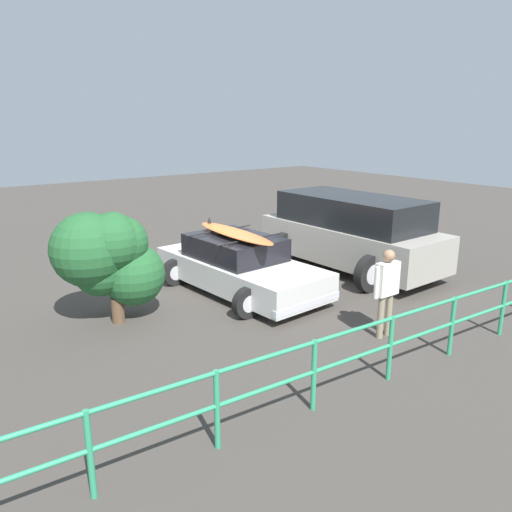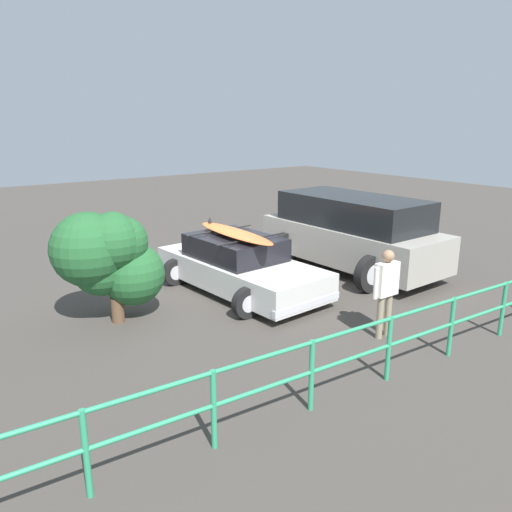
% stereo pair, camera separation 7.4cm
% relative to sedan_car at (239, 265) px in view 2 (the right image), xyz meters
% --- Properties ---
extents(ground_plane, '(44.00, 44.00, 0.02)m').
position_rel_sedan_car_xyz_m(ground_plane, '(-0.25, -0.60, -0.61)').
color(ground_plane, '#423D38').
rests_on(ground_plane, ground).
extents(sedan_car, '(2.55, 4.38, 1.52)m').
position_rel_sedan_car_xyz_m(sedan_car, '(0.00, 0.00, 0.00)').
color(sedan_car, silver).
rests_on(sedan_car, ground).
extents(suv_car, '(2.85, 5.04, 1.90)m').
position_rel_sedan_car_xyz_m(suv_car, '(-3.24, 0.32, 0.39)').
color(suv_car, '#9E998E').
rests_on(suv_car, ground).
extents(person_bystander, '(0.62, 0.21, 1.60)m').
position_rel_sedan_car_xyz_m(person_bystander, '(-0.65, 3.56, 0.36)').
color(person_bystander, gray).
rests_on(person_bystander, ground).
extents(railing_fence, '(10.19, 0.64, 1.00)m').
position_rel_sedan_car_xyz_m(railing_fence, '(1.23, 4.56, 0.07)').
color(railing_fence, '#2D9366').
rests_on(railing_fence, ground).
extents(bush_near_left, '(2.06, 1.47, 2.13)m').
position_rel_sedan_car_xyz_m(bush_near_left, '(2.94, -0.01, 0.70)').
color(bush_near_left, brown).
rests_on(bush_near_left, ground).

